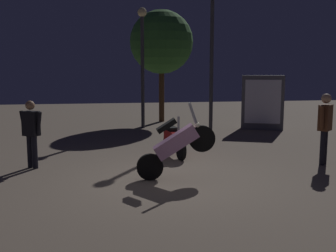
{
  "coord_description": "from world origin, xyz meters",
  "views": [
    {
      "loc": [
        -1.39,
        -7.88,
        2.28
      ],
      "look_at": [
        0.13,
        1.05,
        1.0
      ],
      "focal_mm": 41.95,
      "sensor_mm": 36.0,
      "label": 1
    }
  ],
  "objects_px": {
    "motorcycle_red_parked_left": "(174,140)",
    "person_bystander_far": "(325,122)",
    "streetlamp_near": "(142,52)",
    "motorcycle_pink_foreground": "(176,145)",
    "streetlamp_far": "(212,35)",
    "kiosk_billboard": "(263,102)",
    "person_rider_beside": "(31,128)"
  },
  "relations": [
    {
      "from": "kiosk_billboard",
      "to": "streetlamp_near",
      "type": "bearing_deg",
      "value": 8.24
    },
    {
      "from": "kiosk_billboard",
      "to": "motorcycle_pink_foreground",
      "type": "bearing_deg",
      "value": 76.4
    },
    {
      "from": "motorcycle_red_parked_left",
      "to": "streetlamp_near",
      "type": "bearing_deg",
      "value": 175.01
    },
    {
      "from": "motorcycle_pink_foreground",
      "to": "person_bystander_far",
      "type": "height_order",
      "value": "person_bystander_far"
    },
    {
      "from": "motorcycle_pink_foreground",
      "to": "streetlamp_far",
      "type": "relative_size",
      "value": 0.29
    },
    {
      "from": "person_bystander_far",
      "to": "kiosk_billboard",
      "type": "distance_m",
      "value": 5.88
    },
    {
      "from": "motorcycle_red_parked_left",
      "to": "person_bystander_far",
      "type": "height_order",
      "value": "person_bystander_far"
    },
    {
      "from": "motorcycle_red_parked_left",
      "to": "person_rider_beside",
      "type": "relative_size",
      "value": 1.04
    },
    {
      "from": "motorcycle_pink_foreground",
      "to": "streetlamp_near",
      "type": "relative_size",
      "value": 0.35
    },
    {
      "from": "motorcycle_red_parked_left",
      "to": "person_rider_beside",
      "type": "distance_m",
      "value": 3.66
    },
    {
      "from": "motorcycle_pink_foreground",
      "to": "streetlamp_far",
      "type": "bearing_deg",
      "value": 71.55
    },
    {
      "from": "streetlamp_near",
      "to": "motorcycle_red_parked_left",
      "type": "bearing_deg",
      "value": -87.02
    },
    {
      "from": "motorcycle_pink_foreground",
      "to": "kiosk_billboard",
      "type": "distance_m",
      "value": 8.02
    },
    {
      "from": "motorcycle_pink_foreground",
      "to": "person_bystander_far",
      "type": "bearing_deg",
      "value": 13.93
    },
    {
      "from": "motorcycle_red_parked_left",
      "to": "motorcycle_pink_foreground",
      "type": "bearing_deg",
      "value": -17.66
    },
    {
      "from": "motorcycle_pink_foreground",
      "to": "person_bystander_far",
      "type": "relative_size",
      "value": 0.96
    },
    {
      "from": "motorcycle_pink_foreground",
      "to": "streetlamp_far",
      "type": "distance_m",
      "value": 7.31
    },
    {
      "from": "motorcycle_red_parked_left",
      "to": "person_rider_beside",
      "type": "height_order",
      "value": "person_rider_beside"
    },
    {
      "from": "streetlamp_far",
      "to": "kiosk_billboard",
      "type": "xyz_separation_m",
      "value": [
        2.15,
        0.26,
        -2.51
      ]
    },
    {
      "from": "person_rider_beside",
      "to": "kiosk_billboard",
      "type": "bearing_deg",
      "value": 156.95
    },
    {
      "from": "person_rider_beside",
      "to": "streetlamp_near",
      "type": "xyz_separation_m",
      "value": [
        3.26,
        6.13,
        2.07
      ]
    },
    {
      "from": "motorcycle_red_parked_left",
      "to": "person_bystander_far",
      "type": "xyz_separation_m",
      "value": [
        3.42,
        -1.59,
        0.6
      ]
    },
    {
      "from": "person_rider_beside",
      "to": "person_bystander_far",
      "type": "height_order",
      "value": "person_bystander_far"
    },
    {
      "from": "kiosk_billboard",
      "to": "motorcycle_red_parked_left",
      "type": "bearing_deg",
      "value": 66.65
    },
    {
      "from": "motorcycle_pink_foreground",
      "to": "motorcycle_red_parked_left",
      "type": "distance_m",
      "value": 2.34
    },
    {
      "from": "motorcycle_red_parked_left",
      "to": "person_bystander_far",
      "type": "distance_m",
      "value": 3.82
    },
    {
      "from": "person_rider_beside",
      "to": "motorcycle_pink_foreground",
      "type": "bearing_deg",
      "value": 98.77
    },
    {
      "from": "streetlamp_near",
      "to": "motorcycle_pink_foreground",
      "type": "bearing_deg",
      "value": -90.84
    },
    {
      "from": "motorcycle_pink_foreground",
      "to": "motorcycle_red_parked_left",
      "type": "height_order",
      "value": "motorcycle_pink_foreground"
    },
    {
      "from": "motorcycle_red_parked_left",
      "to": "person_bystander_far",
      "type": "relative_size",
      "value": 0.96
    },
    {
      "from": "person_rider_beside",
      "to": "kiosk_billboard",
      "type": "distance_m",
      "value": 9.29
    },
    {
      "from": "person_rider_beside",
      "to": "person_bystander_far",
      "type": "distance_m",
      "value": 7.0
    }
  ]
}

